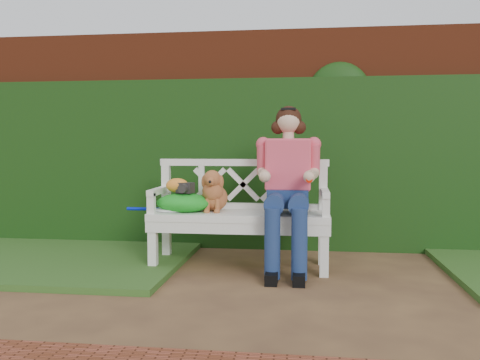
# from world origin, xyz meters

# --- Properties ---
(ground) EXTENTS (60.00, 60.00, 0.00)m
(ground) POSITION_xyz_m (0.00, 0.00, 0.00)
(ground) COLOR #4D3223
(brick_wall) EXTENTS (10.00, 0.30, 2.20)m
(brick_wall) POSITION_xyz_m (0.00, 1.90, 1.10)
(brick_wall) COLOR maroon
(brick_wall) RESTS_ON ground
(ivy_hedge) EXTENTS (10.00, 0.18, 1.70)m
(ivy_hedge) POSITION_xyz_m (0.00, 1.68, 0.85)
(ivy_hedge) COLOR #183B0A
(ivy_hedge) RESTS_ON ground
(grass_left) EXTENTS (2.60, 2.00, 0.05)m
(grass_left) POSITION_xyz_m (-2.40, 0.90, 0.03)
(grass_left) COLOR #264817
(grass_left) RESTS_ON ground
(garden_bench) EXTENTS (1.62, 0.70, 0.48)m
(garden_bench) POSITION_xyz_m (-0.59, 0.82, 0.24)
(garden_bench) COLOR white
(garden_bench) RESTS_ON ground
(seated_woman) EXTENTS (0.75, 0.88, 1.33)m
(seated_woman) POSITION_xyz_m (-0.19, 0.80, 0.66)
(seated_woman) COLOR #FF5761
(seated_woman) RESTS_ON ground
(dog) EXTENTS (0.29, 0.36, 0.36)m
(dog) POSITION_xyz_m (-0.82, 0.83, 0.66)
(dog) COLOR #9F7E43
(dog) RESTS_ON garden_bench
(tennis_racket) EXTENTS (0.61, 0.29, 0.03)m
(tennis_racket) POSITION_xyz_m (-1.19, 0.79, 0.49)
(tennis_racket) COLOR white
(tennis_racket) RESTS_ON garden_bench
(green_bag) EXTENTS (0.53, 0.45, 0.16)m
(green_bag) POSITION_xyz_m (-1.07, 0.78, 0.56)
(green_bag) COLOR #237E33
(green_bag) RESTS_ON garden_bench
(camera_item) EXTENTS (0.15, 0.13, 0.09)m
(camera_item) POSITION_xyz_m (-1.05, 0.77, 0.68)
(camera_item) COLOR #282625
(camera_item) RESTS_ON green_bag
(baseball_glove) EXTENTS (0.23, 0.19, 0.12)m
(baseball_glove) POSITION_xyz_m (-1.13, 0.79, 0.70)
(baseball_glove) COLOR orange
(baseball_glove) RESTS_ON green_bag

